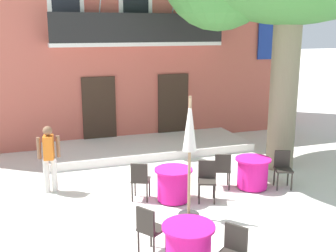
% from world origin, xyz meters
% --- Properties ---
extents(ground_plane, '(120.00, 120.00, 0.00)m').
position_xyz_m(ground_plane, '(0.00, 0.00, 0.00)').
color(ground_plane, silver).
extents(building_facade, '(13.00, 5.09, 7.50)m').
position_xyz_m(building_facade, '(0.65, 6.99, 3.75)').
color(building_facade, '#BC5B4C').
rests_on(building_facade, ground).
extents(entrance_step_platform, '(6.44, 2.38, 0.25)m').
position_xyz_m(entrance_step_platform, '(0.65, 3.81, 0.12)').
color(entrance_step_platform, silver).
rests_on(entrance_step_platform, ground).
extents(cafe_table_near_tree, '(0.86, 0.86, 0.76)m').
position_xyz_m(cafe_table_near_tree, '(2.20, -0.09, 0.39)').
color(cafe_table_near_tree, '#DB1984').
rests_on(cafe_table_near_tree, ground).
extents(cafe_chair_near_tree_0, '(0.51, 0.51, 0.91)m').
position_xyz_m(cafe_chair_near_tree_0, '(2.93, -0.27, 0.53)').
color(cafe_chair_near_tree_0, '#2D2823').
rests_on(cafe_chair_near_tree_0, ground).
extents(cafe_chair_near_tree_1, '(0.52, 0.52, 0.91)m').
position_xyz_m(cafe_chair_near_tree_1, '(1.47, 0.10, 0.53)').
color(cafe_chair_near_tree_1, '#2D2823').
rests_on(cafe_chair_near_tree_1, ground).
extents(cafe_table_middle, '(0.86, 0.86, 0.76)m').
position_xyz_m(cafe_table_middle, '(0.11, -0.19, 0.39)').
color(cafe_table_middle, '#DB1984').
rests_on(cafe_table_middle, ground).
extents(cafe_chair_middle_0, '(0.52, 0.52, 0.91)m').
position_xyz_m(cafe_chair_middle_0, '(0.84, -0.39, 0.53)').
color(cafe_chair_middle_0, '#2D2823').
rests_on(cafe_chair_middle_0, ground).
extents(cafe_chair_middle_1, '(0.53, 0.53, 0.91)m').
position_xyz_m(cafe_chair_middle_1, '(-0.59, 0.07, 0.53)').
color(cafe_chair_middle_1, '#2D2823').
rests_on(cafe_chair_middle_1, ground).
extents(cafe_table_front, '(0.86, 0.86, 0.76)m').
position_xyz_m(cafe_table_front, '(-0.58, -2.83, 0.39)').
color(cafe_table_front, '#DB1984').
rests_on(cafe_table_front, ground).
extents(cafe_chair_front_0, '(0.56, 0.56, 0.91)m').
position_xyz_m(cafe_chair_front_0, '(-1.07, -2.26, 0.53)').
color(cafe_chair_front_0, '#2D2823').
rests_on(cafe_chair_front_0, ground).
extents(cafe_chair_front_1, '(0.56, 0.56, 0.91)m').
position_xyz_m(cafe_chair_front_1, '(-0.08, -3.40, 0.53)').
color(cafe_chair_front_1, '#2D2823').
rests_on(cafe_chair_front_1, ground).
extents(cafe_umbrella, '(0.44, 0.44, 2.55)m').
position_xyz_m(cafe_umbrella, '(0.12, -1.10, 1.67)').
color(cafe_umbrella, '#997A56').
rests_on(cafe_umbrella, ground).
extents(pedestrian_near_entrance, '(0.53, 0.37, 1.62)m').
position_xyz_m(pedestrian_near_entrance, '(-2.48, 1.27, 0.91)').
color(pedestrian_near_entrance, silver).
rests_on(pedestrian_near_entrance, ground).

